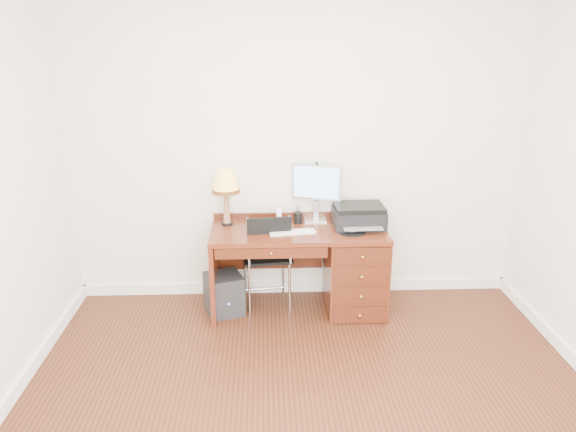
{
  "coord_description": "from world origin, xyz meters",
  "views": [
    {
      "loc": [
        -0.28,
        -3.12,
        2.36
      ],
      "look_at": [
        -0.1,
        1.2,
        0.94
      ],
      "focal_mm": 35.0,
      "sensor_mm": 36.0,
      "label": 1
    }
  ],
  "objects_px": {
    "monitor": "(316,185)",
    "leg_lamp": "(226,185)",
    "printer": "(359,216)",
    "equipment_box": "(224,294)",
    "desk": "(335,265)",
    "phone": "(279,221)",
    "chair": "(267,251)"
  },
  "relations": [
    {
      "from": "printer",
      "to": "equipment_box",
      "type": "relative_size",
      "value": 1.26
    },
    {
      "from": "printer",
      "to": "phone",
      "type": "bearing_deg",
      "value": 176.9
    },
    {
      "from": "monitor",
      "to": "phone",
      "type": "distance_m",
      "value": 0.46
    },
    {
      "from": "monitor",
      "to": "chair",
      "type": "bearing_deg",
      "value": -135.64
    },
    {
      "from": "desk",
      "to": "printer",
      "type": "bearing_deg",
      "value": 14.09
    },
    {
      "from": "desk",
      "to": "chair",
      "type": "xyz_separation_m",
      "value": [
        -0.6,
        0.03,
        0.13
      ]
    },
    {
      "from": "phone",
      "to": "chair",
      "type": "bearing_deg",
      "value": -168.2
    },
    {
      "from": "desk",
      "to": "phone",
      "type": "height_order",
      "value": "phone"
    },
    {
      "from": "equipment_box",
      "to": "desk",
      "type": "bearing_deg",
      "value": -15.62
    },
    {
      "from": "phone",
      "to": "chair",
      "type": "relative_size",
      "value": 0.2
    },
    {
      "from": "phone",
      "to": "desk",
      "type": "bearing_deg",
      "value": -14.68
    },
    {
      "from": "leg_lamp",
      "to": "equipment_box",
      "type": "height_order",
      "value": "leg_lamp"
    },
    {
      "from": "desk",
      "to": "leg_lamp",
      "type": "xyz_separation_m",
      "value": [
        -0.94,
        0.15,
        0.7
      ]
    },
    {
      "from": "phone",
      "to": "printer",
      "type": "bearing_deg",
      "value": -8.3
    },
    {
      "from": "chair",
      "to": "desk",
      "type": "bearing_deg",
      "value": -9.86
    },
    {
      "from": "desk",
      "to": "equipment_box",
      "type": "xyz_separation_m",
      "value": [
        -0.98,
        -0.05,
        -0.24
      ]
    },
    {
      "from": "desk",
      "to": "leg_lamp",
      "type": "distance_m",
      "value": 1.18
    },
    {
      "from": "monitor",
      "to": "chair",
      "type": "height_order",
      "value": "monitor"
    },
    {
      "from": "phone",
      "to": "chair",
      "type": "xyz_separation_m",
      "value": [
        -0.11,
        -0.04,
        -0.26
      ]
    },
    {
      "from": "monitor",
      "to": "phone",
      "type": "relative_size",
      "value": 2.92
    },
    {
      "from": "desk",
      "to": "monitor",
      "type": "bearing_deg",
      "value": 123.57
    },
    {
      "from": "equipment_box",
      "to": "phone",
      "type": "bearing_deg",
      "value": -4.98
    },
    {
      "from": "monitor",
      "to": "desk",
      "type": "bearing_deg",
      "value": -38.01
    },
    {
      "from": "desk",
      "to": "phone",
      "type": "relative_size",
      "value": 8.63
    },
    {
      "from": "phone",
      "to": "chair",
      "type": "distance_m",
      "value": 0.29
    },
    {
      "from": "printer",
      "to": "equipment_box",
      "type": "distance_m",
      "value": 1.36
    },
    {
      "from": "desk",
      "to": "monitor",
      "type": "height_order",
      "value": "monitor"
    },
    {
      "from": "desk",
      "to": "monitor",
      "type": "distance_m",
      "value": 0.72
    },
    {
      "from": "phone",
      "to": "equipment_box",
      "type": "height_order",
      "value": "phone"
    },
    {
      "from": "monitor",
      "to": "leg_lamp",
      "type": "height_order",
      "value": "monitor"
    },
    {
      "from": "leg_lamp",
      "to": "phone",
      "type": "distance_m",
      "value": 0.55
    },
    {
      "from": "monitor",
      "to": "phone",
      "type": "bearing_deg",
      "value": -133.4
    }
  ]
}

